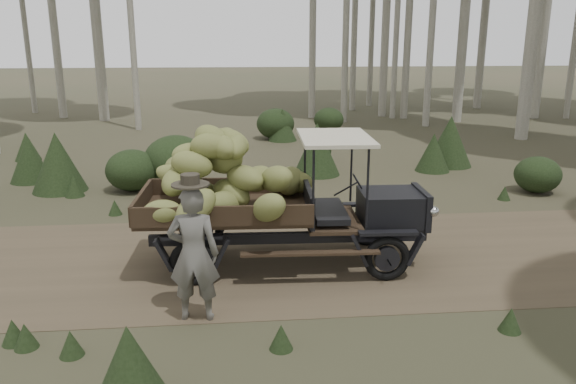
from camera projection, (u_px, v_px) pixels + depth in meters
name	position (u px, v px, depth m)	size (l,w,h in m)	color
ground	(390.00, 255.00, 8.98)	(120.00, 120.00, 0.00)	#473D2B
dirt_track	(390.00, 255.00, 8.98)	(70.00, 4.00, 0.01)	brown
banana_truck	(247.00, 184.00, 8.27)	(4.39, 2.24, 2.23)	black
farmer	(194.00, 253.00, 6.72)	(0.64, 0.48, 1.84)	#63605A
undergrowth	(252.00, 204.00, 9.81)	(22.56, 21.35, 1.38)	#233319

